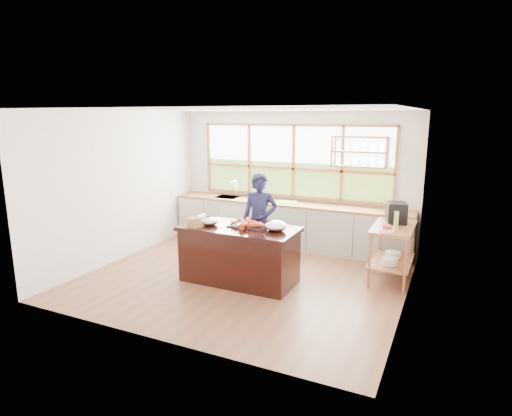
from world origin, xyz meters
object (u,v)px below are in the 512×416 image
Objects in this scene: wicker_basket at (194,222)px; cook at (260,221)px; espresso_machine at (396,213)px; island at (239,254)px.

cook is at bearing 56.04° from wicker_basket.
espresso_machine reaches higher than wicker_basket.
cook reaches higher than wicker_basket.
espresso_machine is (2.19, 1.31, 0.62)m from island.
cook is 1.21m from wicker_basket.
espresso_machine is 1.48× the size of wicker_basket.
espresso_machine is (2.16, 0.59, 0.24)m from cook.
cook is 2.25m from espresso_machine.
island is at bearing -166.73° from espresso_machine.
wicker_basket is at bearing -140.80° from cook.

